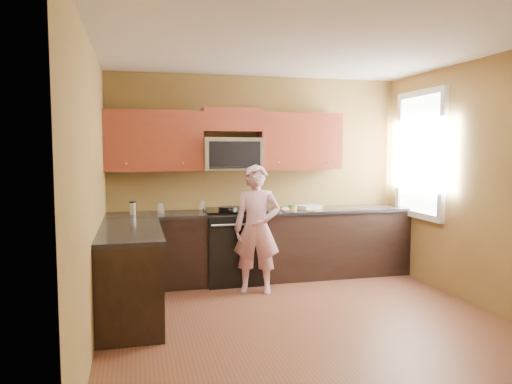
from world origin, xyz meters
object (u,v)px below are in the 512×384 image
object	(u,v)px
stove	(234,245)
woman	(257,229)
frying_pan	(228,211)
travel_mug	(133,215)
microwave	(232,170)
butter_tub	(292,210)

from	to	relation	value
stove	woman	distance (m)	0.63
frying_pan	travel_mug	size ratio (longest dim) A/B	2.51
microwave	woman	distance (m)	0.96
microwave	stove	bearing A→B (deg)	-90.00
stove	travel_mug	size ratio (longest dim) A/B	5.70
stove	butter_tub	xyz separation A→B (m)	(0.78, -0.05, 0.45)
frying_pan	butter_tub	xyz separation A→B (m)	(0.88, 0.09, -0.03)
frying_pan	travel_mug	xyz separation A→B (m)	(-1.16, 0.13, -0.03)
microwave	travel_mug	world-z (taller)	microwave
stove	butter_tub	bearing A→B (deg)	-3.52
microwave	butter_tub	size ratio (longest dim) A/B	6.14
woman	frying_pan	distance (m)	0.51
butter_tub	microwave	bearing A→B (deg)	167.46
woman	stove	bearing A→B (deg)	127.38
stove	woman	xyz separation A→B (m)	(0.17, -0.53, 0.29)
woman	travel_mug	bearing A→B (deg)	179.48
frying_pan	microwave	bearing A→B (deg)	70.29
stove	microwave	distance (m)	0.98
woman	butter_tub	world-z (taller)	woman
stove	frying_pan	world-z (taller)	frying_pan
stove	microwave	xyz separation A→B (m)	(0.00, 0.12, 0.97)
stove	microwave	world-z (taller)	microwave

